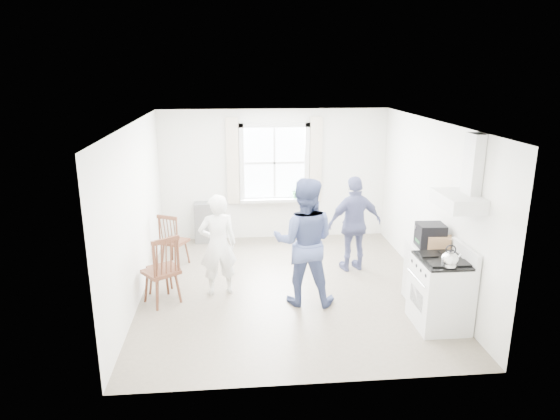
# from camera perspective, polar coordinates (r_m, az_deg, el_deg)

# --- Properties ---
(room_shell) EXTENTS (4.62, 5.12, 2.64)m
(room_shell) POSITION_cam_1_polar(r_m,az_deg,el_deg) (7.55, 0.90, 0.10)
(room_shell) COLOR #7B6F5E
(room_shell) RESTS_ON ground
(window_assembly) EXTENTS (1.88, 0.24, 1.70)m
(window_assembly) POSITION_cam_1_polar(r_m,az_deg,el_deg) (9.88, -0.63, 4.89)
(window_assembly) COLOR white
(window_assembly) RESTS_ON room_shell
(range_hood) EXTENTS (0.45, 0.76, 0.94)m
(range_hood) POSITION_cam_1_polar(r_m,az_deg,el_deg) (6.69, 20.19, 2.33)
(range_hood) COLOR silver
(range_hood) RESTS_ON room_shell
(shelf_unit) EXTENTS (0.40, 0.30, 0.80)m
(shelf_unit) POSITION_cam_1_polar(r_m,az_deg,el_deg) (10.01, -8.56, -1.42)
(shelf_unit) COLOR gray
(shelf_unit) RESTS_ON ground
(gas_stove) EXTENTS (0.68, 0.76, 1.12)m
(gas_stove) POSITION_cam_1_polar(r_m,az_deg,el_deg) (7.07, 17.89, -8.89)
(gas_stove) COLOR silver
(gas_stove) RESTS_ON ground
(kettle) EXTENTS (0.21, 0.21, 0.30)m
(kettle) POSITION_cam_1_polar(r_m,az_deg,el_deg) (6.62, 18.83, -5.40)
(kettle) COLOR silver
(kettle) RESTS_ON gas_stove
(low_cabinet) EXTENTS (0.50, 0.55, 0.90)m
(low_cabinet) POSITION_cam_1_polar(r_m,az_deg,el_deg) (7.70, 16.34, -6.95)
(low_cabinet) COLOR silver
(low_cabinet) RESTS_ON ground
(stereo_stack) EXTENTS (0.39, 0.35, 0.33)m
(stereo_stack) POSITION_cam_1_polar(r_m,az_deg,el_deg) (7.42, 16.81, -2.77)
(stereo_stack) COLOR black
(stereo_stack) RESTS_ON low_cabinet
(cardboard_box) EXTENTS (0.37, 0.32, 0.20)m
(cardboard_box) POSITION_cam_1_polar(r_m,az_deg,el_deg) (7.35, 17.76, -3.60)
(cardboard_box) COLOR #936D47
(cardboard_box) RESTS_ON low_cabinet
(windsor_chair_a) EXTENTS (0.54, 0.54, 0.97)m
(windsor_chair_a) POSITION_cam_1_polar(r_m,az_deg,el_deg) (7.63, -12.99, -5.78)
(windsor_chair_a) COLOR #482517
(windsor_chair_a) RESTS_ON ground
(windsor_chair_b) EXTENTS (0.54, 0.54, 0.96)m
(windsor_chair_b) POSITION_cam_1_polar(r_m,az_deg,el_deg) (8.79, -12.41, -2.82)
(windsor_chair_b) COLOR #482517
(windsor_chair_b) RESTS_ON ground
(windsor_chair_c) EXTENTS (0.62, 0.62, 1.07)m
(windsor_chair_c) POSITION_cam_1_polar(r_m,az_deg,el_deg) (7.40, -13.09, -5.98)
(windsor_chair_c) COLOR #482517
(windsor_chair_c) RESTS_ON ground
(person_left) EXTENTS (0.67, 0.67, 1.58)m
(person_left) POSITION_cam_1_polar(r_m,az_deg,el_deg) (7.59, -7.11, -3.99)
(person_left) COLOR white
(person_left) RESTS_ON ground
(person_mid) EXTENTS (1.07, 1.07, 1.89)m
(person_mid) POSITION_cam_1_polar(r_m,az_deg,el_deg) (7.21, 2.79, -3.65)
(person_mid) COLOR #455281
(person_mid) RESTS_ON ground
(person_right) EXTENTS (1.13, 1.13, 1.64)m
(person_right) POSITION_cam_1_polar(r_m,az_deg,el_deg) (8.52, 8.52, -1.58)
(person_right) COLOR navy
(person_right) RESTS_ON ground
(potted_plant) EXTENTS (0.20, 0.20, 0.30)m
(potted_plant) POSITION_cam_1_polar(r_m,az_deg,el_deg) (9.94, 1.83, 2.21)
(potted_plant) COLOR #367A40
(potted_plant) RESTS_ON window_assembly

